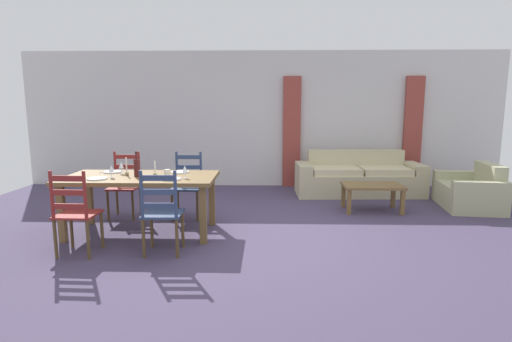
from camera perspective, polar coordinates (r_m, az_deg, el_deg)
ground_plane at (r=5.18m, az=0.25°, el=-9.18°), size 9.60×9.60×0.02m
wall_far at (r=8.22m, az=0.80°, el=7.32°), size 9.60×0.16×2.70m
curtain_panel_left at (r=8.11m, az=5.08°, el=5.49°), size 0.35×0.08×2.20m
curtain_panel_right at (r=8.59m, az=21.34°, el=5.10°), size 0.35×0.08×2.20m
dining_table at (r=5.31m, az=-16.04°, el=-1.59°), size 1.90×0.96×0.75m
dining_chair_near_left at (r=4.80m, az=-24.26°, el=-5.45°), size 0.43×0.41×0.96m
dining_chair_near_right at (r=4.53m, az=-13.22°, el=-5.72°), size 0.43×0.41×0.96m
dining_chair_far_left at (r=6.21m, az=-18.09°, el=-1.89°), size 0.43×0.41×0.96m
dining_chair_far_right at (r=5.96m, az=-9.69°, el=-2.00°), size 0.43×0.41×0.96m
dinner_plate_near_left at (r=5.22m, az=-21.63°, el=-1.00°), size 0.24×0.24×0.02m
fork_near_left at (r=5.28m, az=-23.12°, el=-1.05°), size 0.03×0.17×0.01m
dinner_plate_near_right at (r=4.93m, az=-11.97°, el=-1.11°), size 0.24×0.24×0.02m
fork_near_right at (r=4.97m, az=-13.65°, el=-1.16°), size 0.02×0.17×0.01m
dinner_plate_far_left at (r=5.67m, az=-19.66°, el=-0.11°), size 0.24×0.24×0.02m
fork_far_left at (r=5.73m, az=-21.06°, el=-0.16°), size 0.02×0.17×0.01m
dinner_plate_far_right at (r=5.41m, az=-10.75°, el=-0.16°), size 0.24×0.24×0.02m
fork_far_right at (r=5.45m, az=-12.29°, el=-0.21°), size 0.02×0.17×0.01m
wine_bottle at (r=5.23m, az=-16.58°, el=0.50°), size 0.07×0.07×0.32m
wine_glass_near_left at (r=5.24m, az=-19.85°, el=0.27°), size 0.06×0.06×0.16m
wine_glass_near_right at (r=4.97m, az=-10.07°, el=0.23°), size 0.06×0.06×0.16m
wine_glass_far_left at (r=5.50m, az=-18.60°, el=0.74°), size 0.06×0.06×0.16m
coffee_cup_primary at (r=5.16m, az=-12.52°, el=-0.28°), size 0.07×0.07×0.09m
candle_tall at (r=5.36m, az=-17.88°, el=0.06°), size 0.05×0.05×0.23m
candle_short at (r=5.19m, az=-14.14°, el=-0.19°), size 0.05×0.05×0.20m
couch at (r=7.69m, az=14.26°, el=-1.04°), size 2.31×0.88×0.80m
coffee_table at (r=6.50m, az=16.18°, el=-2.41°), size 0.90×0.56×0.42m
armchair_upholstered at (r=7.34m, az=28.39°, el=-2.71°), size 0.94×1.25×0.72m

